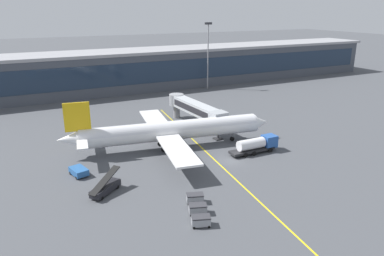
{
  "coord_description": "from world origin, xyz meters",
  "views": [
    {
      "loc": [
        -37.18,
        -56.33,
        28.91
      ],
      "look_at": [
        -3.8,
        9.9,
        4.5
      ],
      "focal_mm": 34.32,
      "sensor_mm": 36.0,
      "label": 1
    }
  ],
  "objects_px": {
    "belt_loader": "(105,188)",
    "baggage_cart_0": "(201,221)",
    "pushback_tug": "(79,171)",
    "fuel_tanker": "(257,145)",
    "baggage_cart_1": "(198,209)",
    "main_airliner": "(171,131)",
    "baggage_cart_2": "(195,198)"
  },
  "relations": [
    {
      "from": "belt_loader",
      "to": "baggage_cart_0",
      "type": "distance_m",
      "value": 18.05
    },
    {
      "from": "pushback_tug",
      "to": "baggage_cart_0",
      "type": "height_order",
      "value": "baggage_cart_0"
    },
    {
      "from": "fuel_tanker",
      "to": "baggage_cart_1",
      "type": "xyz_separation_m",
      "value": [
        -22.12,
        -15.77,
        -0.96
      ]
    },
    {
      "from": "fuel_tanker",
      "to": "baggage_cart_0",
      "type": "bearing_deg",
      "value": -141.02
    },
    {
      "from": "belt_loader",
      "to": "baggage_cart_0",
      "type": "height_order",
      "value": "belt_loader"
    },
    {
      "from": "main_airliner",
      "to": "belt_loader",
      "type": "height_order",
      "value": "main_airliner"
    },
    {
      "from": "main_airliner",
      "to": "baggage_cart_0",
      "type": "relative_size",
      "value": 15.31
    },
    {
      "from": "belt_loader",
      "to": "baggage_cart_1",
      "type": "distance_m",
      "value": 16.25
    },
    {
      "from": "fuel_tanker",
      "to": "baggage_cart_0",
      "type": "height_order",
      "value": "fuel_tanker"
    },
    {
      "from": "main_airliner",
      "to": "baggage_cart_0",
      "type": "bearing_deg",
      "value": -105.76
    },
    {
      "from": "fuel_tanker",
      "to": "baggage_cart_0",
      "type": "distance_m",
      "value": 29.86
    },
    {
      "from": "main_airliner",
      "to": "pushback_tug",
      "type": "relative_size",
      "value": 10.87
    },
    {
      "from": "pushback_tug",
      "to": "baggage_cart_1",
      "type": "relative_size",
      "value": 1.41
    },
    {
      "from": "belt_loader",
      "to": "pushback_tug",
      "type": "bearing_deg",
      "value": 106.73
    },
    {
      "from": "fuel_tanker",
      "to": "baggage_cart_0",
      "type": "xyz_separation_m",
      "value": [
        -23.2,
        -18.77,
        -0.96
      ]
    },
    {
      "from": "baggage_cart_2",
      "to": "main_airliner",
      "type": "bearing_deg",
      "value": 75.33
    },
    {
      "from": "belt_loader",
      "to": "baggage_cart_2",
      "type": "xyz_separation_m",
      "value": [
        11.64,
        -9.35,
        -0.21
      ]
    },
    {
      "from": "fuel_tanker",
      "to": "baggage_cart_2",
      "type": "relative_size",
      "value": 3.59
    },
    {
      "from": "belt_loader",
      "to": "baggage_cart_2",
      "type": "distance_m",
      "value": 14.93
    },
    {
      "from": "baggage_cart_0",
      "to": "baggage_cart_2",
      "type": "xyz_separation_m",
      "value": [
        2.17,
        6.02,
        0.0
      ]
    },
    {
      "from": "main_airliner",
      "to": "pushback_tug",
      "type": "xyz_separation_m",
      "value": [
        -20.4,
        -5.07,
        -3.08
      ]
    },
    {
      "from": "pushback_tug",
      "to": "belt_loader",
      "type": "bearing_deg",
      "value": -73.27
    },
    {
      "from": "fuel_tanker",
      "to": "belt_loader",
      "type": "distance_m",
      "value": 32.85
    },
    {
      "from": "fuel_tanker",
      "to": "pushback_tug",
      "type": "height_order",
      "value": "fuel_tanker"
    },
    {
      "from": "fuel_tanker",
      "to": "belt_loader",
      "type": "bearing_deg",
      "value": -174.04
    },
    {
      "from": "belt_loader",
      "to": "baggage_cart_0",
      "type": "xyz_separation_m",
      "value": [
        9.46,
        -15.37,
        -0.21
      ]
    },
    {
      "from": "pushback_tug",
      "to": "baggage_cart_2",
      "type": "distance_m",
      "value": 23.16
    },
    {
      "from": "baggage_cart_1",
      "to": "baggage_cart_2",
      "type": "height_order",
      "value": "same"
    },
    {
      "from": "fuel_tanker",
      "to": "pushback_tug",
      "type": "distance_m",
      "value": 35.76
    },
    {
      "from": "main_airliner",
      "to": "baggage_cart_1",
      "type": "height_order",
      "value": "main_airliner"
    },
    {
      "from": "baggage_cart_1",
      "to": "baggage_cart_2",
      "type": "xyz_separation_m",
      "value": [
        1.09,
        3.01,
        0.0
      ]
    },
    {
      "from": "pushback_tug",
      "to": "baggage_cart_2",
      "type": "xyz_separation_m",
      "value": [
        14.3,
        -18.21,
        -0.07
      ]
    }
  ]
}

